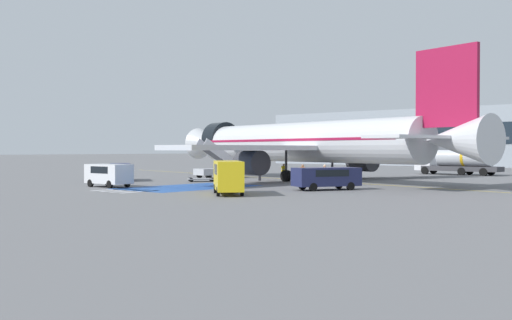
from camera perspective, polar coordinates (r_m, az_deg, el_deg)
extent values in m
plane|color=slate|center=(61.80, 3.67, -1.92)|extent=(600.00, 600.00, 0.00)
cube|color=gold|center=(62.33, 4.18, -1.89)|extent=(73.37, 17.30, 0.01)
cube|color=#2856A8|center=(50.37, -6.45, -2.59)|extent=(6.83, 11.68, 0.01)
cube|color=silver|center=(48.32, -13.67, -2.76)|extent=(0.44, 3.60, 0.01)
cube|color=silver|center=(47.36, -12.81, -2.83)|extent=(0.44, 3.60, 0.01)
cube|color=silver|center=(46.41, -11.92, -2.91)|extent=(0.44, 3.60, 0.01)
cube|color=silver|center=(45.47, -10.98, -2.99)|extent=(0.44, 3.60, 0.01)
cylinder|color=silver|center=(62.25, 4.19, 1.71)|extent=(31.41, 11.09, 4.09)
cone|color=silver|center=(76.66, -4.63, 1.58)|extent=(5.30, 4.93, 4.01)
cone|color=silver|center=(49.66, 18.51, 1.84)|extent=(6.87, 5.22, 3.93)
cylinder|color=black|center=(74.09, -3.36, 2.00)|extent=(3.33, 4.58, 4.13)
cube|color=maroon|center=(62.25, 4.19, 1.90)|extent=(28.99, 10.61, 0.24)
cube|color=silver|center=(54.02, -0.67, 1.17)|extent=(6.42, 17.50, 0.44)
cylinder|color=#38383D|center=(56.17, -0.44, -0.26)|extent=(3.42, 2.91, 2.29)
cube|color=silver|center=(66.21, 11.98, 1.12)|extent=(10.76, 17.75, 0.44)
cylinder|color=#38383D|center=(66.22, 10.11, -0.08)|extent=(3.42, 2.91, 2.29)
cube|color=maroon|center=(50.43, 17.67, 6.64)|extent=(5.66, 1.65, 6.41)
cube|color=silver|center=(47.47, 14.31, 2.14)|extent=(5.07, 7.21, 0.24)
cube|color=silver|center=(53.74, 19.52, 1.98)|extent=(5.07, 7.21, 0.24)
cylinder|color=#38383D|center=(70.89, -1.63, 0.05)|extent=(0.20, 0.20, 3.09)
cylinder|color=black|center=(70.93, -1.63, -1.20)|extent=(0.88, 0.46, 0.84)
cylinder|color=#38383D|center=(59.01, 2.89, -0.18)|extent=(0.24, 0.24, 2.75)
cylinder|color=black|center=(59.06, 2.89, -1.52)|extent=(1.21, 0.83, 1.10)
cylinder|color=#38383D|center=(63.22, 7.28, -0.11)|extent=(0.24, 0.24, 2.75)
cylinder|color=black|center=(63.26, 7.28, -1.36)|extent=(1.21, 0.83, 1.10)
cube|color=#ADB2BA|center=(66.37, -3.74, -1.11)|extent=(3.23, 5.17, 0.70)
cylinder|color=black|center=(68.09, -2.99, -1.35)|extent=(0.37, 0.73, 0.70)
cylinder|color=black|center=(66.55, -2.09, -1.41)|extent=(0.37, 0.73, 0.70)
cylinder|color=black|center=(66.28, -5.40, -1.42)|extent=(0.37, 0.73, 0.70)
cylinder|color=black|center=(64.70, -4.54, -1.48)|extent=(0.37, 0.73, 0.70)
cube|color=#4C4C51|center=(66.33, -3.75, 0.25)|extent=(2.34, 4.38, 2.58)
cube|color=#4C4C51|center=(67.60, -2.13, 1.30)|extent=(1.86, 1.45, 0.12)
cube|color=silver|center=(66.98, -4.11, 0.66)|extent=(1.10, 4.46, 3.26)
cube|color=silver|center=(65.69, -3.38, 0.65)|extent=(1.10, 4.46, 3.26)
cube|color=#38383D|center=(78.25, 18.98, -0.78)|extent=(9.70, 2.87, 0.60)
cube|color=silver|center=(80.21, 15.90, -0.37)|extent=(2.22, 2.46, 1.60)
cube|color=black|center=(80.69, 15.22, -0.13)|extent=(0.12, 2.00, 0.70)
cylinder|color=#B7BCC4|center=(78.06, 19.27, 0.27)|extent=(6.70, 2.55, 2.30)
cylinder|color=gold|center=(78.06, 19.27, 0.27)|extent=(0.44, 2.36, 2.34)
cylinder|color=black|center=(78.98, 15.79, -0.97)|extent=(0.97, 0.32, 0.96)
cylinder|color=black|center=(81.11, 16.54, -0.92)|extent=(0.97, 0.32, 0.96)
cylinder|color=black|center=(76.96, 18.99, -1.04)|extent=(0.97, 0.32, 0.96)
cylinder|color=black|center=(79.15, 19.67, -0.98)|extent=(0.97, 0.32, 0.96)
cylinder|color=black|center=(75.95, 20.84, -1.07)|extent=(0.97, 0.32, 0.96)
cylinder|color=black|center=(78.16, 21.48, -1.02)|extent=(0.97, 0.32, 0.96)
cube|color=silver|center=(51.62, -13.85, -1.28)|extent=(4.26, 1.96, 1.60)
cube|color=black|center=(51.61, -13.85, -0.89)|extent=(2.35, 1.97, 0.57)
cylinder|color=black|center=(52.21, -15.49, -2.14)|extent=(0.64, 0.20, 0.64)
cylinder|color=black|center=(53.24, -13.92, -2.07)|extent=(0.64, 0.20, 0.64)
cylinder|color=black|center=(50.08, -13.76, -2.27)|extent=(0.64, 0.20, 0.64)
cylinder|color=black|center=(51.15, -12.17, -2.19)|extent=(0.64, 0.20, 0.64)
cube|color=#1E234C|center=(61.92, -12.81, -0.99)|extent=(5.39, 4.68, 1.41)
cube|color=black|center=(61.91, -12.81, -0.70)|extent=(3.50, 3.30, 0.51)
cylinder|color=black|center=(60.33, -11.94, -1.71)|extent=(0.63, 0.54, 0.64)
cylinder|color=black|center=(60.31, -13.63, -1.71)|extent=(0.63, 0.54, 0.64)
cylinder|color=black|center=(63.59, -12.03, -1.57)|extent=(0.63, 0.54, 0.64)
cylinder|color=black|center=(63.57, -13.63, -1.57)|extent=(0.63, 0.54, 0.64)
cube|color=yellow|center=(41.91, -2.67, -1.49)|extent=(4.92, 4.73, 2.03)
cube|color=black|center=(41.89, -2.67, -0.88)|extent=(3.26, 3.20, 0.73)
cylinder|color=black|center=(43.48, -3.89, -2.74)|extent=(0.61, 0.58, 0.64)
cylinder|color=black|center=(43.60, -1.78, -2.72)|extent=(0.61, 0.58, 0.64)
cylinder|color=black|center=(40.34, -3.63, -3.03)|extent=(0.61, 0.58, 0.64)
cylinder|color=black|center=(40.48, -1.35, -3.01)|extent=(0.61, 0.58, 0.64)
cube|color=#1E234C|center=(46.86, 6.72, -1.60)|extent=(4.30, 5.51, 1.42)
cube|color=black|center=(46.85, 6.72, -1.21)|extent=(3.19, 3.49, 0.51)
cylinder|color=black|center=(48.48, 7.89, -2.36)|extent=(0.49, 0.66, 0.64)
cylinder|color=black|center=(46.85, 8.99, -2.47)|extent=(0.49, 0.66, 0.64)
cylinder|color=black|center=(47.03, 4.45, -2.45)|extent=(0.49, 0.66, 0.64)
cylinder|color=black|center=(45.35, 5.46, -2.58)|extent=(0.49, 0.66, 0.64)
cube|color=gray|center=(59.01, -5.23, -1.81)|extent=(2.79, 2.97, 0.12)
cylinder|color=black|center=(59.77, -4.31, -1.83)|extent=(0.33, 0.38, 0.40)
cylinder|color=black|center=(58.51, -4.14, -1.89)|extent=(0.33, 0.38, 0.40)
cylinder|color=black|center=(59.54, -6.29, -1.84)|extent=(0.33, 0.38, 0.40)
cylinder|color=black|center=(58.27, -6.17, -1.90)|extent=(0.33, 0.38, 0.40)
cylinder|color=gray|center=(59.83, -4.17, -1.45)|extent=(0.05, 0.05, 0.55)
cylinder|color=gray|center=(58.46, -3.99, -1.50)|extent=(0.05, 0.05, 0.55)
cylinder|color=gray|center=(59.56, -6.45, -1.46)|extent=(0.05, 0.05, 0.55)
cylinder|color=gray|center=(58.19, -6.32, -1.52)|extent=(0.05, 0.05, 0.55)
cylinder|color=#2D2D33|center=(53.65, 4.37, -1.89)|extent=(0.14, 0.14, 0.89)
cylinder|color=#2D2D33|center=(53.64, 4.56, -1.89)|extent=(0.14, 0.14, 0.89)
cube|color=orange|center=(53.61, 4.47, -1.04)|extent=(0.47, 0.41, 0.70)
cube|color=silver|center=(53.61, 4.47, -1.04)|extent=(0.49, 0.42, 0.06)
sphere|color=#9E704C|center=(53.60, 4.47, -0.54)|extent=(0.24, 0.24, 0.24)
cylinder|color=#2D2D33|center=(60.42, 0.29, -1.61)|extent=(0.14, 0.14, 0.79)
cylinder|color=#2D2D33|center=(60.32, 0.42, -1.61)|extent=(0.14, 0.14, 0.79)
cube|color=orange|center=(60.34, 0.35, -0.93)|extent=(0.43, 0.24, 0.63)
cube|color=silver|center=(60.34, 0.35, -0.93)|extent=(0.44, 0.25, 0.06)
sphere|color=beige|center=(60.33, 0.35, -0.53)|extent=(0.22, 0.22, 0.22)
cylinder|color=black|center=(59.58, 2.58, -1.62)|extent=(0.14, 0.14, 0.85)
cylinder|color=black|center=(59.65, 2.72, -1.62)|extent=(0.14, 0.14, 0.85)
cube|color=yellow|center=(59.58, 2.65, -0.89)|extent=(0.39, 0.47, 0.67)
cube|color=silver|center=(59.58, 2.65, -0.89)|extent=(0.40, 0.49, 0.06)
sphere|color=tan|center=(59.57, 2.65, -0.45)|extent=(0.23, 0.23, 0.23)
cylinder|color=#2D2D33|center=(52.68, 6.56, -1.94)|extent=(0.14, 0.14, 0.89)
cylinder|color=#2D2D33|center=(52.85, 6.56, -1.94)|extent=(0.14, 0.14, 0.89)
cube|color=orange|center=(52.73, 6.56, -1.07)|extent=(0.42, 0.47, 0.71)
cube|color=silver|center=(52.73, 6.56, -1.07)|extent=(0.43, 0.48, 0.06)
sphere|color=beige|center=(52.72, 6.56, -0.55)|extent=(0.24, 0.24, 0.24)
cube|color=#19232D|center=(111.91, 22.54, 2.40)|extent=(96.45, 0.10, 3.83)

